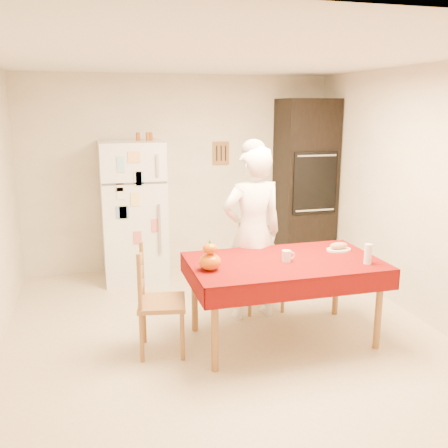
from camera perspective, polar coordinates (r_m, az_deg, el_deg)
name	(u,v)px	position (r m, az deg, el deg)	size (l,w,h in m)	color
floor	(226,336)	(4.79, 0.21, -12.71)	(4.50, 4.50, 0.00)	#CCB293
room_shell	(226,163)	(4.34, 0.23, 6.95)	(4.02, 4.52, 2.51)	beige
refrigerator	(133,212)	(6.18, -10.31, 1.40)	(0.75, 0.74, 1.70)	white
oven_cabinet	(305,183)	(6.76, 9.24, 4.61)	(0.70, 0.62, 2.20)	black
dining_table	(284,268)	(4.51, 6.87, -4.98)	(1.70, 1.00, 0.76)	brown
chair_far	(259,261)	(5.30, 4.04, -4.24)	(0.43, 0.41, 0.95)	brown
chair_left	(154,297)	(4.36, -7.99, -8.26)	(0.46, 0.48, 0.95)	brown
seated_woman	(252,234)	(4.94, 3.28, -1.13)	(0.64, 0.42, 1.74)	white
coffee_mug	(286,256)	(4.45, 7.14, -3.65)	(0.08, 0.08, 0.10)	white
pumpkin_lower	(210,262)	(4.19, -1.61, -4.34)	(0.19, 0.19, 0.14)	#C74304
pumpkin_upper	(210,248)	(4.15, -1.62, -2.80)	(0.12, 0.12, 0.09)	red
wine_glass	(368,254)	(4.52, 16.13, -3.30)	(0.07, 0.07, 0.18)	white
bread_plate	(339,250)	(4.88, 12.96, -2.87)	(0.24, 0.24, 0.02)	white
bread_loaf	(339,246)	(4.87, 12.99, -2.41)	(0.18, 0.10, 0.06)	#967949
spice_jar_left	(138,137)	(6.12, -9.80, 9.82)	(0.05, 0.05, 0.10)	#95481B
spice_jar_mid	(148,136)	(6.13, -8.71, 9.86)	(0.05, 0.05, 0.10)	#8F581A
spice_jar_right	(151,136)	(6.14, -8.40, 9.88)	(0.05, 0.05, 0.10)	brown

